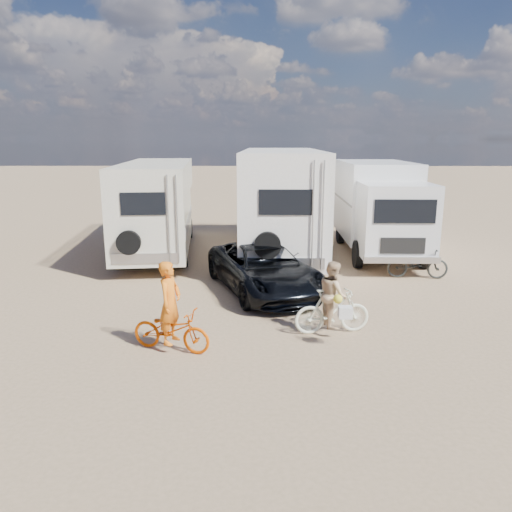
{
  "coord_description": "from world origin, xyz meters",
  "views": [
    {
      "loc": [
        -1.02,
        -11.1,
        4.26
      ],
      "look_at": [
        -1.11,
        1.26,
        1.3
      ],
      "focal_mm": 34.26,
      "sensor_mm": 36.0,
      "label": 1
    }
  ],
  "objects_px": {
    "dark_suv": "(264,268)",
    "cooler": "(296,275)",
    "bike_man": "(171,330)",
    "bike_parked": "(418,263)",
    "rider_woman": "(333,302)",
    "rv_left": "(158,208)",
    "crate": "(319,265)",
    "rider_man": "(170,311)",
    "rv_main": "(281,204)",
    "box_truck": "(380,210)",
    "bike_woman": "(332,311)"
  },
  "relations": [
    {
      "from": "bike_woman",
      "to": "dark_suv",
      "type": "bearing_deg",
      "value": 16.45
    },
    {
      "from": "box_truck",
      "to": "cooler",
      "type": "xyz_separation_m",
      "value": [
        -3.34,
        -3.7,
        -1.51
      ]
    },
    {
      "from": "rider_man",
      "to": "cooler",
      "type": "height_order",
      "value": "rider_man"
    },
    {
      "from": "rv_main",
      "to": "box_truck",
      "type": "distance_m",
      "value": 3.68
    },
    {
      "from": "rv_left",
      "to": "bike_parked",
      "type": "relative_size",
      "value": 4.51
    },
    {
      "from": "rider_woman",
      "to": "bike_parked",
      "type": "height_order",
      "value": "rider_woman"
    },
    {
      "from": "rider_man",
      "to": "rider_woman",
      "type": "xyz_separation_m",
      "value": [
        3.44,
        0.96,
        -0.12
      ]
    },
    {
      "from": "box_truck",
      "to": "bike_woman",
      "type": "relative_size",
      "value": 3.92
    },
    {
      "from": "bike_woman",
      "to": "crate",
      "type": "distance_m",
      "value": 5.42
    },
    {
      "from": "bike_woman",
      "to": "bike_parked",
      "type": "relative_size",
      "value": 0.93
    },
    {
      "from": "rv_left",
      "to": "bike_man",
      "type": "relative_size",
      "value": 4.91
    },
    {
      "from": "dark_suv",
      "to": "bike_man",
      "type": "height_order",
      "value": "dark_suv"
    },
    {
      "from": "rv_left",
      "to": "bike_woman",
      "type": "relative_size",
      "value": 4.85
    },
    {
      "from": "bike_man",
      "to": "bike_parked",
      "type": "xyz_separation_m",
      "value": [
        6.77,
        5.47,
        0.04
      ]
    },
    {
      "from": "bike_man",
      "to": "bike_parked",
      "type": "bearing_deg",
      "value": -33.78
    },
    {
      "from": "bike_parked",
      "to": "crate",
      "type": "distance_m",
      "value": 3.1
    },
    {
      "from": "rider_man",
      "to": "bike_parked",
      "type": "height_order",
      "value": "rider_man"
    },
    {
      "from": "rv_main",
      "to": "bike_man",
      "type": "height_order",
      "value": "rv_main"
    },
    {
      "from": "rv_main",
      "to": "bike_parked",
      "type": "xyz_separation_m",
      "value": [
        4.15,
        -3.21,
        -1.45
      ]
    },
    {
      "from": "crate",
      "to": "rider_man",
      "type": "bearing_deg",
      "value": -120.96
    },
    {
      "from": "rv_left",
      "to": "bike_man",
      "type": "height_order",
      "value": "rv_left"
    },
    {
      "from": "rider_woman",
      "to": "crate",
      "type": "distance_m",
      "value": 5.43
    },
    {
      "from": "dark_suv",
      "to": "cooler",
      "type": "height_order",
      "value": "dark_suv"
    },
    {
      "from": "bike_parked",
      "to": "bike_man",
      "type": "bearing_deg",
      "value": 135.1
    },
    {
      "from": "bike_man",
      "to": "crate",
      "type": "relative_size",
      "value": 3.36
    },
    {
      "from": "rv_main",
      "to": "bike_parked",
      "type": "height_order",
      "value": "rv_main"
    },
    {
      "from": "rider_woman",
      "to": "crate",
      "type": "relative_size",
      "value": 2.93
    },
    {
      "from": "rv_left",
      "to": "rider_man",
      "type": "bearing_deg",
      "value": -83.19
    },
    {
      "from": "bike_parked",
      "to": "bike_woman",
      "type": "bearing_deg",
      "value": 149.78
    },
    {
      "from": "rv_main",
      "to": "bike_woman",
      "type": "bearing_deg",
      "value": -82.87
    },
    {
      "from": "box_truck",
      "to": "rv_main",
      "type": "bearing_deg",
      "value": -178.07
    },
    {
      "from": "bike_parked",
      "to": "box_truck",
      "type": "bearing_deg",
      "value": 14.52
    },
    {
      "from": "dark_suv",
      "to": "cooler",
      "type": "distance_m",
      "value": 1.47
    },
    {
      "from": "rider_man",
      "to": "bike_parked",
      "type": "xyz_separation_m",
      "value": [
        6.77,
        5.47,
        -0.37
      ]
    },
    {
      "from": "dark_suv",
      "to": "bike_woman",
      "type": "height_order",
      "value": "dark_suv"
    },
    {
      "from": "rv_main",
      "to": "bike_man",
      "type": "distance_m",
      "value": 9.19
    },
    {
      "from": "rv_main",
      "to": "rider_woman",
      "type": "height_order",
      "value": "rv_main"
    },
    {
      "from": "bike_woman",
      "to": "rider_man",
      "type": "height_order",
      "value": "rider_man"
    },
    {
      "from": "rider_woman",
      "to": "bike_parked",
      "type": "xyz_separation_m",
      "value": [
        3.33,
        4.51,
        -0.26
      ]
    },
    {
      "from": "cooler",
      "to": "bike_woman",
      "type": "bearing_deg",
      "value": -80.35
    },
    {
      "from": "dark_suv",
      "to": "rider_woman",
      "type": "height_order",
      "value": "rider_woman"
    },
    {
      "from": "dark_suv",
      "to": "cooler",
      "type": "xyz_separation_m",
      "value": [
        1.01,
        0.96,
        -0.47
      ]
    },
    {
      "from": "bike_woman",
      "to": "bike_man",
      "type": "bearing_deg",
      "value": 96.25
    },
    {
      "from": "dark_suv",
      "to": "rider_man",
      "type": "xyz_separation_m",
      "value": [
        -1.94,
        -4.08,
        0.19
      ]
    },
    {
      "from": "rider_man",
      "to": "rv_left",
      "type": "bearing_deg",
      "value": 30.09
    },
    {
      "from": "rider_woman",
      "to": "cooler",
      "type": "xyz_separation_m",
      "value": [
        -0.5,
        4.09,
        -0.54
      ]
    },
    {
      "from": "bike_man",
      "to": "bike_parked",
      "type": "distance_m",
      "value": 8.7
    },
    {
      "from": "rider_man",
      "to": "rider_woman",
      "type": "distance_m",
      "value": 3.58
    },
    {
      "from": "cooler",
      "to": "crate",
      "type": "distance_m",
      "value": 1.57
    },
    {
      "from": "bike_man",
      "to": "rv_main",
      "type": "bearing_deg",
      "value": 0.51
    }
  ]
}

